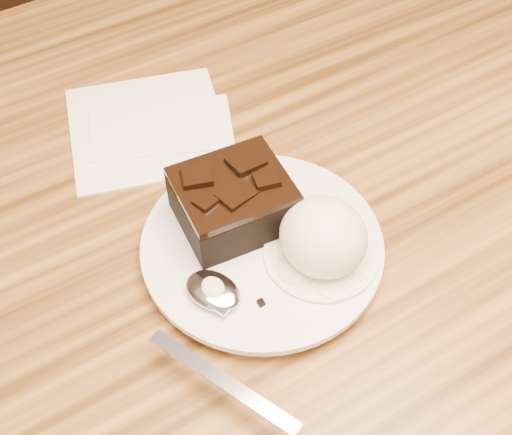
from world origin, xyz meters
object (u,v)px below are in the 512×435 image
dining_table (213,393)px  napkin (147,127)px  brownie (233,204)px  spoon (213,292)px  plate (262,248)px  ice_cream_scoop (323,237)px

dining_table → napkin: 0.40m
dining_table → brownie: bearing=-52.6°
napkin → spoon: bearing=-101.3°
dining_table → plate: size_ratio=5.83×
dining_table → brownie: size_ratio=13.26×
dining_table → plate: bearing=-63.9°
brownie → napkin: size_ratio=0.59×
plate → spoon: bearing=-157.9°
spoon → napkin: (0.04, 0.22, -0.02)m
ice_cream_scoop → spoon: (-0.10, 0.01, -0.02)m
spoon → napkin: 0.22m
brownie → ice_cream_scoop: size_ratio=1.21×
dining_table → spoon: (-0.03, -0.09, 0.40)m
brownie → napkin: bearing=93.4°
plate → brownie: 0.05m
ice_cream_scoop → napkin: 0.24m
brownie → napkin: 0.16m
plate → napkin: plate is taller
dining_table → ice_cream_scoop: ice_cream_scoop is taller
dining_table → napkin: (0.02, 0.13, 0.38)m
brownie → plate: bearing=-77.1°
dining_table → ice_cream_scoop: (0.07, -0.10, 0.42)m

